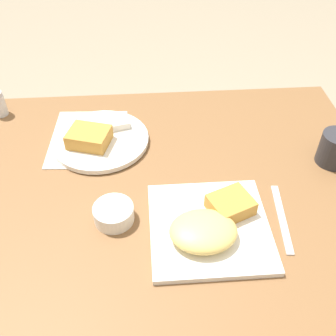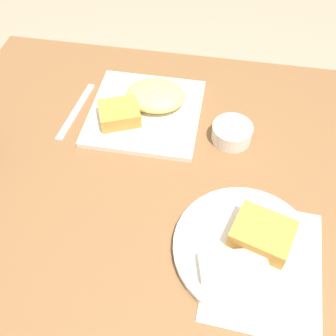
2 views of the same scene
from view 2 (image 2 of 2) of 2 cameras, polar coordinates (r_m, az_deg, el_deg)
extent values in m
plane|color=gray|center=(1.53, -0.10, -18.18)|extent=(8.00, 8.00, 0.00)
cube|color=brown|center=(0.86, -0.16, -0.88)|extent=(1.08, 0.82, 0.04)
cylinder|color=brown|center=(1.43, 21.79, -1.79)|extent=(0.05, 0.05, 0.74)
cylinder|color=brown|center=(1.49, -16.20, 3.28)|extent=(0.05, 0.05, 0.74)
cube|color=silver|center=(0.75, 13.71, -13.43)|extent=(0.22, 0.26, 0.00)
cube|color=white|center=(0.95, -3.31, 8.04)|extent=(0.26, 0.26, 0.01)
ellipsoid|color=#EFCC6B|center=(0.95, -1.82, 10.50)|extent=(0.14, 0.12, 0.04)
cube|color=#C68938|center=(0.92, -7.09, 7.84)|extent=(0.11, 0.11, 0.04)
cylinder|color=white|center=(0.75, 11.07, -11.35)|extent=(0.26, 0.26, 0.01)
cube|color=#C68938|center=(0.74, 13.52, -9.27)|extent=(0.13, 0.11, 0.04)
cube|color=silver|center=(0.71, 9.46, -13.84)|extent=(0.13, 0.08, 0.02)
cylinder|color=white|center=(0.90, 9.25, 5.07)|extent=(0.09, 0.09, 0.04)
cylinder|color=#D1B775|center=(0.89, 9.40, 5.85)|extent=(0.07, 0.07, 0.00)
cube|color=silver|center=(0.99, -13.19, 8.09)|extent=(0.04, 0.20, 0.00)
camera|label=1|loc=(1.20, 12.97, 52.27)|focal=42.00mm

